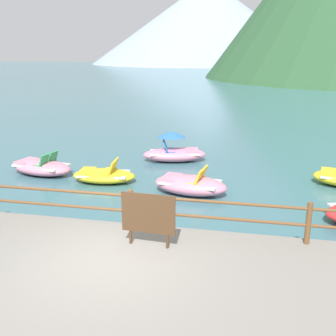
{
  "coord_description": "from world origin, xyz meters",
  "views": [
    {
      "loc": [
        2.65,
        -6.92,
        4.46
      ],
      "look_at": [
        0.17,
        5.0,
        0.9
      ],
      "focal_mm": 43.42,
      "sensor_mm": 36.0,
      "label": 1
    }
  ],
  "objects_px": {
    "pedal_boat_3": "(190,185)",
    "pedal_boat_5": "(104,175)",
    "pedal_boat_2": "(41,167)",
    "pedal_boat_1": "(174,152)",
    "sign_board": "(148,214)"
  },
  "relations": [
    {
      "from": "pedal_boat_2",
      "to": "pedal_boat_1",
      "type": "bearing_deg",
      "value": 32.36
    },
    {
      "from": "pedal_boat_3",
      "to": "sign_board",
      "type": "bearing_deg",
      "value": -92.55
    },
    {
      "from": "pedal_boat_5",
      "to": "pedal_boat_3",
      "type": "bearing_deg",
      "value": -10.37
    },
    {
      "from": "pedal_boat_2",
      "to": "pedal_boat_5",
      "type": "height_order",
      "value": "pedal_boat_2"
    },
    {
      "from": "pedal_boat_3",
      "to": "pedal_boat_2",
      "type": "bearing_deg",
      "value": 170.27
    },
    {
      "from": "pedal_boat_1",
      "to": "pedal_boat_2",
      "type": "bearing_deg",
      "value": -147.64
    },
    {
      "from": "pedal_boat_1",
      "to": "pedal_boat_5",
      "type": "distance_m",
      "value": 3.76
    },
    {
      "from": "pedal_boat_5",
      "to": "sign_board",
      "type": "bearing_deg",
      "value": -60.13
    },
    {
      "from": "pedal_boat_1",
      "to": "pedal_boat_3",
      "type": "relative_size",
      "value": 1.11
    },
    {
      "from": "pedal_boat_2",
      "to": "pedal_boat_3",
      "type": "distance_m",
      "value": 5.81
    },
    {
      "from": "pedal_boat_3",
      "to": "pedal_boat_5",
      "type": "bearing_deg",
      "value": 169.63
    },
    {
      "from": "sign_board",
      "to": "pedal_boat_2",
      "type": "xyz_separation_m",
      "value": [
        -5.52,
        5.51,
        -0.85
      ]
    },
    {
      "from": "sign_board",
      "to": "pedal_boat_1",
      "type": "xyz_separation_m",
      "value": [
        -1.04,
        8.35,
        -0.73
      ]
    },
    {
      "from": "pedal_boat_2",
      "to": "pedal_boat_5",
      "type": "relative_size",
      "value": 1.16
    },
    {
      "from": "pedal_boat_2",
      "to": "pedal_boat_5",
      "type": "bearing_deg",
      "value": -8.96
    }
  ]
}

